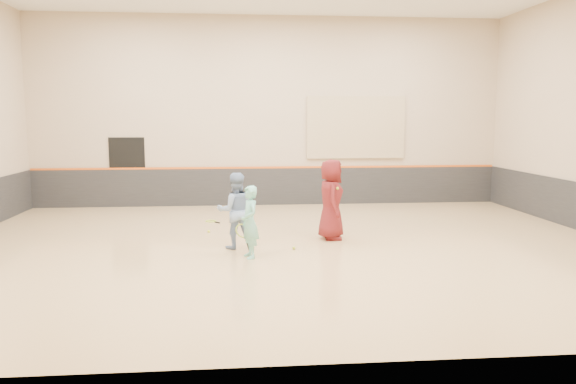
{
  "coord_description": "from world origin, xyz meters",
  "views": [
    {
      "loc": [
        -1.08,
        -12.04,
        2.8
      ],
      "look_at": [
        0.07,
        0.4,
        1.15
      ],
      "focal_mm": 35.0,
      "sensor_mm": 36.0,
      "label": 1
    }
  ],
  "objects": [
    {
      "name": "accent_stripe",
      "position": [
        0.0,
        5.96,
        1.22
      ],
      "size": [
        14.9,
        0.03,
        0.06
      ],
      "primitive_type": "cube",
      "color": "#D85914",
      "rests_on": "wall_back"
    },
    {
      "name": "room",
      "position": [
        0.0,
        0.0,
        0.81
      ],
      "size": [
        15.04,
        12.04,
        6.22
      ],
      "color": "tan",
      "rests_on": "ground"
    },
    {
      "name": "instructor",
      "position": [
        -1.11,
        -0.08,
        0.82
      ],
      "size": [
        0.87,
        0.72,
        1.64
      ],
      "primitive_type": "imported",
      "rotation": [
        0.0,
        0.0,
        3.27
      ],
      "color": "#819CC8",
      "rests_on": "floor"
    },
    {
      "name": "young_man",
      "position": [
        1.1,
        0.65,
        0.93
      ],
      "size": [
        0.65,
        0.95,
        1.86
      ],
      "primitive_type": "imported",
      "rotation": [
        0.0,
        0.0,
        1.51
      ],
      "color": "maroon",
      "rests_on": "floor"
    },
    {
      "name": "ball_in_hand",
      "position": [
        1.2,
        0.41,
        1.22
      ],
      "size": [
        0.07,
        0.07,
        0.07
      ],
      "primitive_type": "sphere",
      "color": "#C7DD33",
      "rests_on": "young_man"
    },
    {
      "name": "ball_beside_spare",
      "position": [
        -1.77,
        1.64,
        0.03
      ],
      "size": [
        0.07,
        0.07,
        0.07
      ],
      "primitive_type": "sphere",
      "color": "#E3EE37",
      "rests_on": "floor"
    },
    {
      "name": "doorway",
      "position": [
        -4.5,
        5.98,
        1.1
      ],
      "size": [
        1.1,
        0.05,
        2.2
      ],
      "primitive_type": "cube",
      "color": "black",
      "rests_on": "floor"
    },
    {
      "name": "ball_under_racket",
      "position": [
        0.13,
        -0.34,
        0.03
      ],
      "size": [
        0.07,
        0.07,
        0.07
      ],
      "primitive_type": "sphere",
      "color": "#B7CF30",
      "rests_on": "floor"
    },
    {
      "name": "held_racket",
      "position": [
        -0.95,
        -0.49,
        0.46
      ],
      "size": [
        0.48,
        0.48,
        0.62
      ],
      "primitive_type": null,
      "color": "#9EB928",
      "rests_on": "instructor"
    },
    {
      "name": "acoustic_panel",
      "position": [
        2.8,
        5.95,
        2.5
      ],
      "size": [
        3.2,
        0.08,
        2.0
      ],
      "primitive_type": "cube",
      "color": "tan",
      "rests_on": "wall_back"
    },
    {
      "name": "wainscot_back",
      "position": [
        0.0,
        5.97,
        0.6
      ],
      "size": [
        14.9,
        0.04,
        1.2
      ],
      "primitive_type": "cube",
      "color": "#232326",
      "rests_on": "floor"
    },
    {
      "name": "spare_racket",
      "position": [
        -1.79,
        3.14,
        0.02
      ],
      "size": [
        0.66,
        0.66,
        0.03
      ],
      "primitive_type": null,
      "color": "#A7D22E",
      "rests_on": "floor"
    },
    {
      "name": "girl",
      "position": [
        -0.82,
        -0.95,
        0.73
      ],
      "size": [
        0.48,
        0.61,
        1.46
      ],
      "primitive_type": "imported",
      "rotation": [
        0.0,
        0.0,
        -1.29
      ],
      "color": "#7CD6C6",
      "rests_on": "floor"
    }
  ]
}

